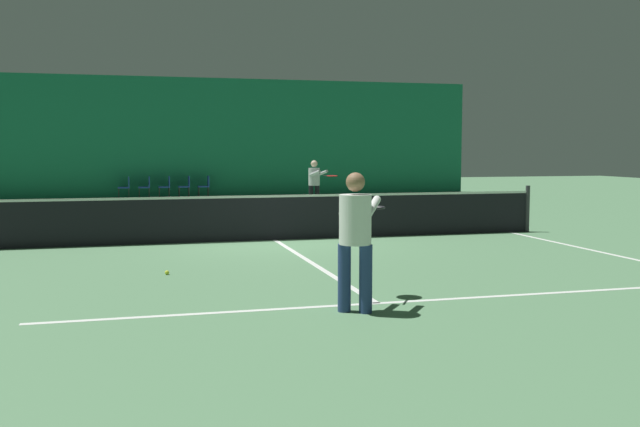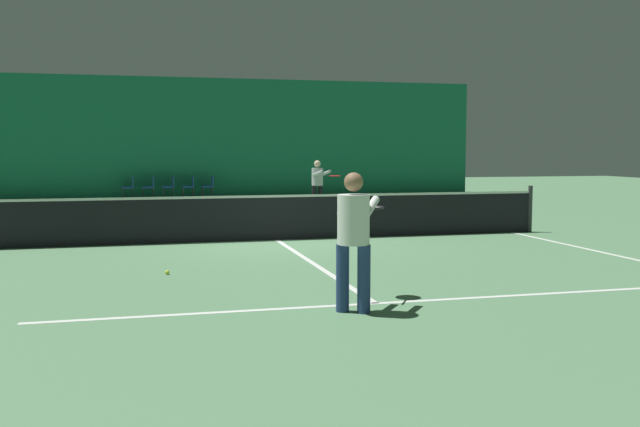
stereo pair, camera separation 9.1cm
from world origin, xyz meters
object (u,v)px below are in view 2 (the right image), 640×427
object	(u,v)px
courtside_chair_0	(130,186)
courtside_chair_3	(190,185)
player_near	(354,231)
courtside_chair_1	(150,185)
tennis_ball	(167,272)
courtside_chair_2	(170,185)
courtside_chair_4	(209,185)
tennis_net	(277,216)
player_far	(318,181)

from	to	relation	value
courtside_chair_0	courtside_chair_3	size ratio (longest dim) A/B	1.00
player_near	courtside_chair_3	size ratio (longest dim) A/B	1.95
courtside_chair_1	tennis_ball	distance (m)	17.90
courtside_chair_1	courtside_chair_2	size ratio (longest dim) A/B	1.00
courtside_chair_4	player_near	bearing A→B (deg)	-1.08
player_near	courtside_chair_2	bearing A→B (deg)	34.06
tennis_net	courtside_chair_2	distance (m)	14.32
player_far	courtside_chair_4	xyz separation A→B (m)	(-2.72, 7.09, -0.42)
player_far	courtside_chair_0	xyz separation A→B (m)	(-5.81, 7.09, -0.42)
player_near	courtside_chair_2	xyz separation A→B (m)	(-1.15, 20.98, -0.47)
courtside_chair_0	courtside_chair_2	size ratio (longest dim) A/B	1.00
courtside_chair_2	courtside_chair_3	size ratio (longest dim) A/B	1.00
courtside_chair_3	tennis_ball	world-z (taller)	courtside_chair_3
player_far	courtside_chair_2	xyz separation A→B (m)	(-4.27, 7.09, -0.42)
courtside_chair_2	courtside_chair_3	distance (m)	0.77
courtside_chair_1	courtside_chair_4	distance (m)	2.32
courtside_chair_0	courtside_chair_4	xyz separation A→B (m)	(3.09, 0.00, 0.00)
player_near	tennis_ball	bearing A→B (deg)	64.17
tennis_net	player_far	distance (m)	7.66
player_near	player_far	distance (m)	14.24
courtside_chair_1	courtside_chair_3	xyz separation A→B (m)	(1.55, 0.00, 0.00)
tennis_net	tennis_ball	distance (m)	4.41
courtside_chair_4	tennis_net	bearing A→B (deg)	-0.04
tennis_net	courtside_chair_0	xyz separation A→B (m)	(-3.08, 14.24, -0.03)
courtside_chair_1	courtside_chair_2	world-z (taller)	same
player_near	courtside_chair_0	world-z (taller)	player_near
player_near	courtside_chair_2	distance (m)	21.02
player_near	courtside_chair_2	world-z (taller)	player_near
courtside_chair_4	courtside_chair_2	bearing A→B (deg)	-90.00
courtside_chair_1	courtside_chair_2	distance (m)	0.77
courtside_chair_4	tennis_ball	distance (m)	18.06
tennis_net	player_far	world-z (taller)	player_far
courtside_chair_2	courtside_chair_1	bearing A→B (deg)	-90.00
tennis_net	courtside_chair_1	size ratio (longest dim) A/B	14.29
courtside_chair_0	courtside_chair_1	bearing A→B (deg)	90.00
player_far	courtside_chair_0	world-z (taller)	player_far
player_near	player_far	world-z (taller)	player_near
courtside_chair_3	tennis_ball	bearing A→B (deg)	-5.26
courtside_chair_0	courtside_chair_1	size ratio (longest dim) A/B	1.00
tennis_net	courtside_chair_4	size ratio (longest dim) A/B	14.29
player_near	courtside_chair_3	distance (m)	20.99
player_near	courtside_chair_4	size ratio (longest dim) A/B	1.95
player_far	courtside_chair_1	xyz separation A→B (m)	(-5.04, 7.09, -0.42)
courtside_chair_4	player_far	bearing A→B (deg)	21.00
courtside_chair_2	tennis_ball	world-z (taller)	courtside_chair_2
courtside_chair_2	tennis_ball	bearing A→B (deg)	-2.79
tennis_net	courtside_chair_3	xyz separation A→B (m)	(-0.76, 14.24, -0.03)
courtside_chair_2	courtside_chair_3	world-z (taller)	same
player_far	courtside_chair_4	size ratio (longest dim) A/B	1.85
tennis_net	tennis_ball	world-z (taller)	tennis_net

